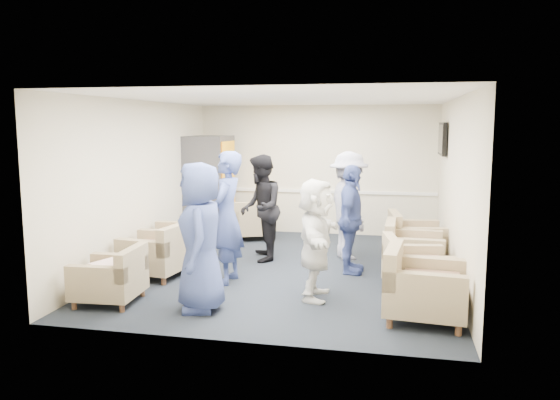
% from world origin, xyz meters
% --- Properties ---
extents(floor, '(6.00, 6.00, 0.00)m').
position_xyz_m(floor, '(0.00, 0.00, 0.00)').
color(floor, black).
rests_on(floor, ground).
extents(ceiling, '(6.00, 6.00, 0.00)m').
position_xyz_m(ceiling, '(0.00, 0.00, 2.70)').
color(ceiling, white).
rests_on(ceiling, back_wall).
extents(back_wall, '(5.00, 0.02, 2.70)m').
position_xyz_m(back_wall, '(0.00, 3.00, 1.35)').
color(back_wall, beige).
rests_on(back_wall, floor).
extents(front_wall, '(5.00, 0.02, 2.70)m').
position_xyz_m(front_wall, '(0.00, -3.00, 1.35)').
color(front_wall, beige).
rests_on(front_wall, floor).
extents(left_wall, '(0.02, 6.00, 2.70)m').
position_xyz_m(left_wall, '(-2.50, 0.00, 1.35)').
color(left_wall, beige).
rests_on(left_wall, floor).
extents(right_wall, '(0.02, 6.00, 2.70)m').
position_xyz_m(right_wall, '(2.50, 0.00, 1.35)').
color(right_wall, beige).
rests_on(right_wall, floor).
extents(chair_rail, '(4.98, 0.04, 0.06)m').
position_xyz_m(chair_rail, '(0.00, 2.98, 0.90)').
color(chair_rail, white).
rests_on(chair_rail, back_wall).
extents(tv, '(0.10, 1.00, 0.58)m').
position_xyz_m(tv, '(2.44, 1.80, 2.05)').
color(tv, black).
rests_on(tv, right_wall).
extents(armchair_left_near, '(0.83, 0.83, 0.63)m').
position_xyz_m(armchair_left_near, '(-1.93, -2.09, 0.31)').
color(armchair_left_near, '#948160').
rests_on(armchair_left_near, floor).
extents(armchair_left_mid, '(0.99, 0.99, 0.69)m').
position_xyz_m(armchair_left_mid, '(-1.85, -0.82, 0.35)').
color(armchair_left_mid, '#948160').
rests_on(armchair_left_mid, floor).
extents(armchair_left_far, '(0.92, 0.92, 0.71)m').
position_xyz_m(armchair_left_far, '(-1.88, -0.05, 0.35)').
color(armchair_left_far, '#948160').
rests_on(armchair_left_far, floor).
extents(armchair_right_near, '(1.01, 1.01, 0.74)m').
position_xyz_m(armchair_right_near, '(1.96, -1.90, 0.37)').
color(armchair_right_near, '#948160').
rests_on(armchair_right_near, floor).
extents(armchair_right_midnear, '(0.98, 0.98, 0.68)m').
position_xyz_m(armchair_right_midnear, '(1.90, -0.93, 0.34)').
color(armchair_right_midnear, '#948160').
rests_on(armchair_right_midnear, floor).
extents(armchair_right_midfar, '(0.90, 0.90, 0.70)m').
position_xyz_m(armchair_right_midfar, '(1.89, 0.11, 0.35)').
color(armchair_right_midfar, '#948160').
rests_on(armchair_right_midfar, floor).
extents(armchair_right_far, '(0.98, 0.98, 0.70)m').
position_xyz_m(armchair_right_far, '(1.95, 0.99, 0.35)').
color(armchair_right_far, '#948160').
rests_on(armchair_right_far, floor).
extents(armchair_corner, '(1.09, 1.09, 0.67)m').
position_xyz_m(armchair_corner, '(-1.18, 2.14, 0.34)').
color(armchair_corner, '#948160').
rests_on(armchair_corner, floor).
extents(vending_machine, '(0.84, 0.98, 2.07)m').
position_xyz_m(vending_machine, '(-2.09, 2.21, 1.04)').
color(vending_machine, '#515159').
rests_on(vending_machine, floor).
extents(backpack, '(0.34, 0.28, 0.50)m').
position_xyz_m(backpack, '(-1.44, -0.13, 0.26)').
color(backpack, black).
rests_on(backpack, floor).
extents(pillow, '(0.49, 0.57, 0.14)m').
position_xyz_m(pillow, '(-1.93, -2.10, 0.48)').
color(pillow, white).
rests_on(pillow, armchair_left_near).
extents(person_front_left, '(0.83, 1.04, 1.86)m').
position_xyz_m(person_front_left, '(-0.71, -2.10, 0.93)').
color(person_front_left, '#3A4A8B').
rests_on(person_front_left, floor).
extents(person_mid_left, '(0.48, 0.72, 1.93)m').
position_xyz_m(person_mid_left, '(-0.75, -0.88, 0.97)').
color(person_mid_left, '#3A4A8B').
rests_on(person_mid_left, floor).
extents(person_back_left, '(0.88, 1.02, 1.81)m').
position_xyz_m(person_back_left, '(-0.58, 0.49, 0.90)').
color(person_back_left, black).
rests_on(person_back_left, floor).
extents(person_back_right, '(1.10, 1.37, 1.85)m').
position_xyz_m(person_back_right, '(0.86, 0.93, 0.93)').
color(person_back_right, silver).
rests_on(person_back_right, floor).
extents(person_mid_right, '(0.47, 1.02, 1.70)m').
position_xyz_m(person_mid_right, '(0.98, -0.01, 0.85)').
color(person_mid_right, '#3A4A8B').
rests_on(person_mid_right, floor).
extents(person_front_right, '(0.51, 1.50, 1.61)m').
position_xyz_m(person_front_right, '(0.63, -1.35, 0.81)').
color(person_front_right, white).
rests_on(person_front_right, floor).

